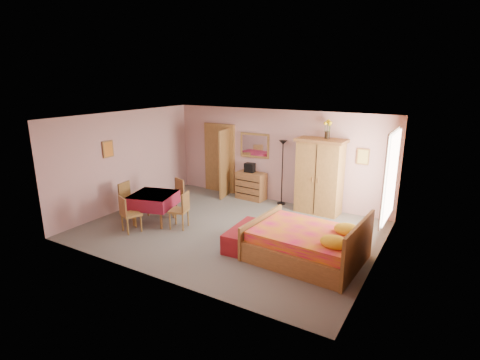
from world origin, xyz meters
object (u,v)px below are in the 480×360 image
Objects in this scene: chair_west at (131,200)px; wardrobe at (319,176)px; sunflower_vase at (328,129)px; chair_south at (131,214)px; wall_mirror at (255,145)px; dining_table at (154,208)px; chair_east at (179,210)px; stereo at (250,168)px; chest_of_drawers at (251,186)px; chair_north at (174,196)px; bed at (306,235)px; bench at (244,236)px; floor_lamp at (282,173)px.

wardrobe is at bearing 118.34° from chair_west.
chair_south is at bearing -133.75° from sunflower_vase.
wall_mirror is 2.15m from wardrobe.
chair_south reaches higher than dining_table.
dining_table is at bearing 89.02° from chair_west.
wardrobe is 3.67m from chair_east.
wardrobe is at bearing -2.62° from stereo.
chest_of_drawers is 0.95× the size of chair_north.
chair_north is at bearing 173.48° from bed.
wall_mirror is at bearing 75.57° from stereo.
chair_west is (-1.82, -2.86, -0.48)m from stereo.
bench is (1.39, -2.81, -0.19)m from chest_of_drawers.
chest_of_drawers is at bearing -101.38° from chair_north.
chair_west reaches higher than chair_south.
stereo reaches higher than chair_north.
floor_lamp is (0.96, -0.18, -0.65)m from wall_mirror.
wardrobe reaches higher than bed.
dining_table reaches higher than bench.
bed reaches higher than chair_north.
stereo reaches higher than chair_east.
chair_south is (-1.16, -3.50, -0.50)m from stereo.
bench is 1.40× the size of chair_east.
dining_table is (-1.17, -2.78, -0.04)m from chest_of_drawers.
bed is at bearing -171.23° from chair_north.
sunflower_vase reaches higher than chair_south.
chair_east is (-2.57, -2.79, -1.75)m from sunflower_vase.
sunflower_vase is at bearing 40.21° from dining_table.
stereo is 1.01m from floor_lamp.
wall_mirror is at bearing 114.69° from bench.
dining_table is (-2.56, 0.03, 0.16)m from bench.
bed is 3.90m from dining_table.
wall_mirror is 1.17m from floor_lamp.
bench is at bearing -172.39° from bed.
floor_lamp is 2.03× the size of chair_north.
floor_lamp is at bearing 126.35° from bed.
dining_table is (-3.90, -0.06, -0.13)m from bed.
wardrobe reaches higher than chair_north.
sunflower_vase is (2.21, 0.02, 1.26)m from stereo.
chest_of_drawers is 0.53m from stereo.
chair_south is at bearing 116.80° from chair_east.
stereo reaches higher than chair_west.
stereo is 3.25m from bench.
sunflower_vase reaches higher than chair_west.
sunflower_vase is 3.28m from bed.
chair_east reaches higher than chest_of_drawers.
wall_mirror reaches higher than chair_south.
wall_mirror is (0.00, 0.21, 1.15)m from chest_of_drawers.
floor_lamp reaches higher than chair_east.
bench is 1.38× the size of chair_north.
wardrobe is at bearing 39.88° from dining_table.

